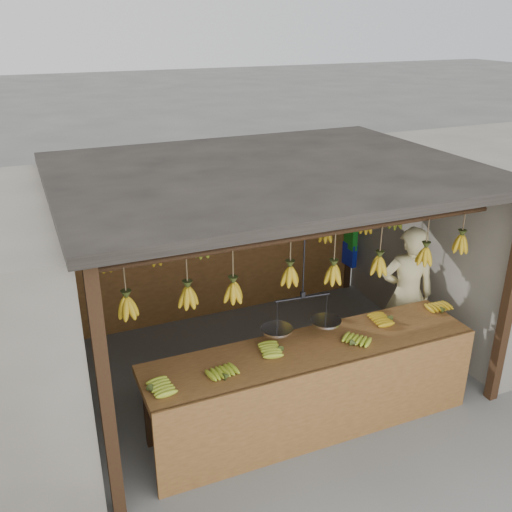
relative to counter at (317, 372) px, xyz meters
name	(u,v)px	position (x,y,z in m)	size (l,w,h in m)	color
ground	(266,366)	(0.02, 1.23, -0.70)	(80.00, 80.00, 0.00)	#5B5B57
stall	(255,199)	(0.02, 1.56, 1.27)	(4.30, 3.30, 2.40)	black
counter	(317,372)	(0.00, 0.00, 0.00)	(3.43, 0.75, 0.96)	brown
hanging_bananas	(268,238)	(0.02, 1.22, 0.92)	(3.56, 2.24, 0.39)	#B18812
balance_scale	(302,321)	(-0.07, 0.23, 0.44)	(0.79, 0.34, 0.91)	black
vendor	(407,296)	(1.58, 0.75, 0.15)	(0.62, 0.41, 1.69)	beige
bag_bundles	(351,227)	(1.96, 2.58, 0.32)	(0.08, 0.26, 1.19)	yellow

